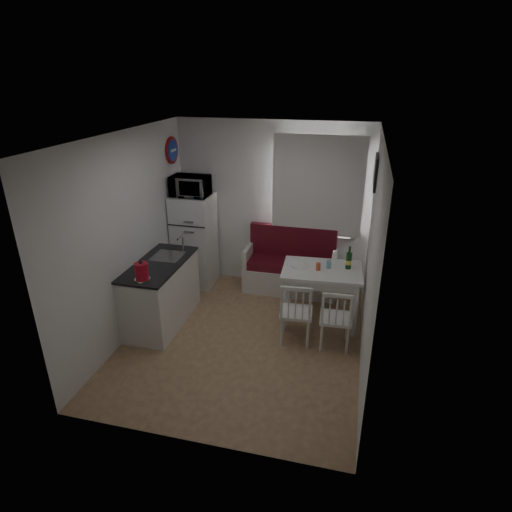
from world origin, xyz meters
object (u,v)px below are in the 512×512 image
(wine_bottle, at_px, (349,258))
(kettle, at_px, (142,271))
(kitchen_counter, at_px, (161,292))
(chair_left, at_px, (295,308))
(bench, at_px, (290,270))
(fridge, at_px, (195,241))
(microwave, at_px, (190,186))
(chair_right, at_px, (336,314))
(dining_table, at_px, (322,275))

(wine_bottle, bearing_deg, kettle, -153.49)
(kitchen_counter, bearing_deg, kettle, -84.72)
(kitchen_counter, xyz_separation_m, chair_left, (1.86, -0.10, 0.08))
(bench, distance_m, fridge, 1.60)
(wine_bottle, bearing_deg, chair_left, -127.71)
(kettle, bearing_deg, microwave, 90.99)
(chair_left, xyz_separation_m, kettle, (-1.81, -0.44, 0.50))
(chair_left, distance_m, chair_right, 0.50)
(dining_table, xyz_separation_m, chair_left, (-0.25, -0.66, -0.17))
(kitchen_counter, bearing_deg, chair_right, -2.28)
(chair_right, distance_m, microwave, 2.90)
(chair_right, distance_m, fridge, 2.71)
(kitchen_counter, relative_size, chair_right, 2.96)
(fridge, bearing_deg, kettle, -89.03)
(kitchen_counter, distance_m, kettle, 0.79)
(dining_table, xyz_separation_m, microwave, (-2.09, 0.63, 0.94))
(dining_table, distance_m, chair_right, 0.73)
(dining_table, bearing_deg, fridge, 158.29)
(bench, distance_m, microwave, 2.03)
(kettle, xyz_separation_m, wine_bottle, (2.40, 1.20, -0.08))
(chair_right, relative_size, fridge, 0.30)
(microwave, xyz_separation_m, wine_bottle, (2.43, -0.53, -0.70))
(kitchen_counter, relative_size, microwave, 2.36)
(chair_right, bearing_deg, wine_bottle, 80.17)
(chair_right, xyz_separation_m, kettle, (-2.31, -0.44, 0.52))
(kettle, bearing_deg, wine_bottle, 26.51)
(bench, height_order, dining_table, bench)
(chair_right, height_order, fridge, fridge)
(wine_bottle, bearing_deg, chair_right, -96.55)
(bench, bearing_deg, fridge, -175.79)
(kitchen_counter, bearing_deg, bench, 41.06)
(chair_left, relative_size, fridge, 0.31)
(bench, xyz_separation_m, microwave, (-1.54, -0.16, 1.31))
(fridge, bearing_deg, microwave, -90.00)
(bench, relative_size, wine_bottle, 4.52)
(kitchen_counter, height_order, microwave, microwave)
(dining_table, height_order, microwave, microwave)
(chair_right, bearing_deg, microwave, 147.91)
(bench, bearing_deg, microwave, -173.95)
(kettle, bearing_deg, fridge, 90.97)
(fridge, height_order, wine_bottle, fridge)
(chair_right, height_order, kettle, kettle)
(kitchen_counter, xyz_separation_m, microwave, (0.02, 1.19, 1.19))
(kitchen_counter, distance_m, fridge, 1.28)
(microwave, distance_m, wine_bottle, 2.58)
(bench, relative_size, fridge, 0.96)
(kitchen_counter, distance_m, chair_left, 1.87)
(chair_right, bearing_deg, kettle, -172.48)
(chair_left, distance_m, kettle, 1.93)
(chair_left, relative_size, microwave, 0.83)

